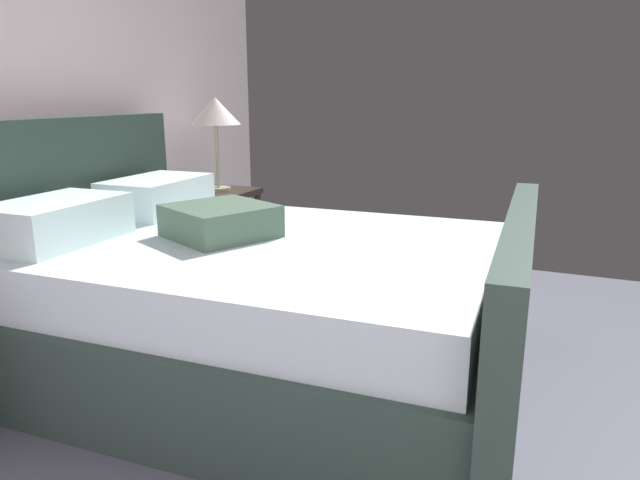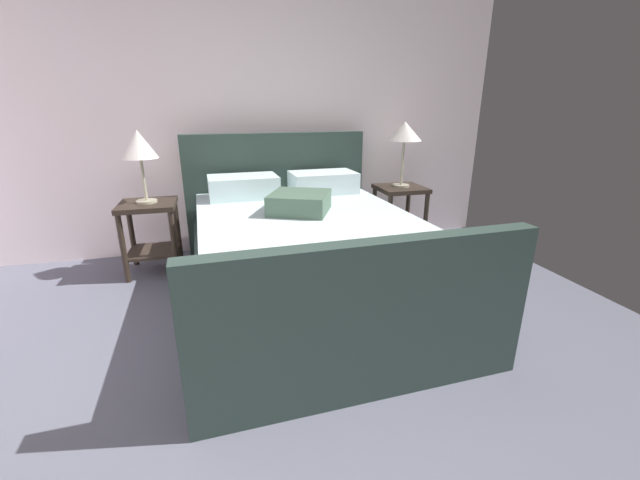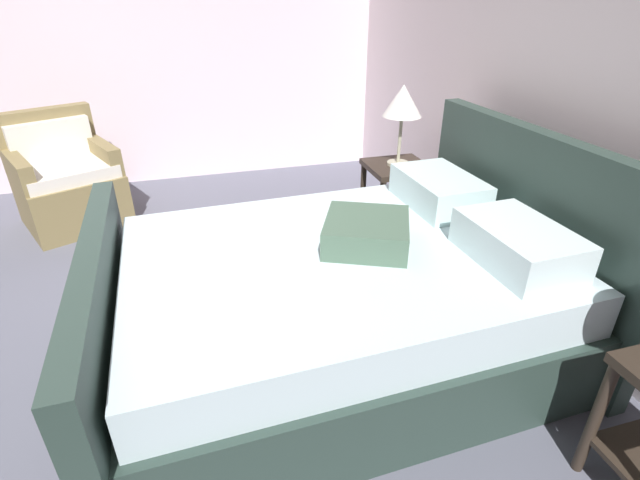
{
  "view_description": "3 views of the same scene",
  "coord_description": "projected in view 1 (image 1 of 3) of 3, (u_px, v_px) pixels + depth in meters",
  "views": [
    {
      "loc": [
        -1.65,
        0.27,
        1.22
      ],
      "look_at": [
        0.85,
        1.34,
        0.53
      ],
      "focal_mm": 32.04,
      "sensor_mm": 36.0,
      "label": 1
    },
    {
      "loc": [
        -0.15,
        -1.09,
        1.35
      ],
      "look_at": [
        0.53,
        1.51,
        0.43
      ],
      "focal_mm": 22.17,
      "sensor_mm": 36.0,
      "label": 2
    },
    {
      "loc": [
        2.31,
        0.84,
        1.74
      ],
      "look_at": [
        0.4,
        1.39,
        0.67
      ],
      "focal_mm": 26.31,
      "sensor_mm": 36.0,
      "label": 3
    }
  ],
  "objects": [
    {
      "name": "table_lamp_right",
      "position": [
        215.0,
        114.0,
        3.72
      ],
      "size": [
        0.33,
        0.33,
        0.61
      ],
      "color": "#B7B293",
      "rests_on": "nightstand_right"
    },
    {
      "name": "nightstand_right",
      "position": [
        220.0,
        219.0,
        3.9
      ],
      "size": [
        0.44,
        0.44,
        0.6
      ],
      "color": "#30261D",
      "rests_on": "ground"
    },
    {
      "name": "bed",
      "position": [
        246.0,
        297.0,
        2.55
      ],
      "size": [
        1.74,
        2.32,
        1.12
      ],
      "color": "#2D3F38",
      "rests_on": "ground"
    }
  ]
}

